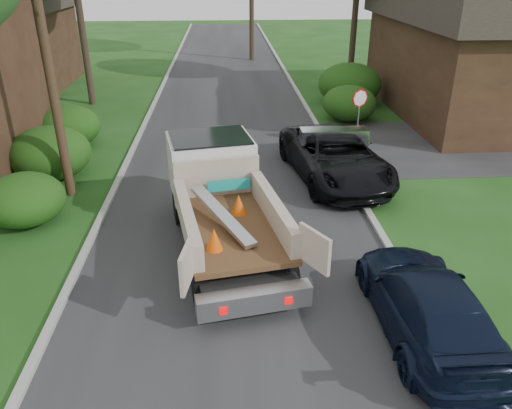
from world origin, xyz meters
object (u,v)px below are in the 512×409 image
object	(u,v)px
house_left_far	(4,35)
house_right	(493,49)
stop_sign	(359,106)
utility_pole	(43,33)
black_pickup	(335,156)
navy_suv	(427,303)
flatbed_truck	(218,190)

from	to	relation	value
house_left_far	house_right	xyz separation A→B (m)	(26.50, -8.00, 0.11)
stop_sign	utility_pole	size ratio (longest dim) A/B	0.25
black_pickup	navy_suv	xyz separation A→B (m)	(0.20, -8.30, -0.13)
utility_pole	navy_suv	world-z (taller)	utility_pole
house_right	stop_sign	bearing A→B (deg)	-147.34
house_left_far	black_pickup	world-z (taller)	house_left_far
house_right	flatbed_truck	distance (m)	18.13
stop_sign	house_right	size ratio (longest dim) A/B	0.19
house_right	black_pickup	bearing A→B (deg)	-138.90
utility_pole	house_left_far	distance (m)	18.93
stop_sign	navy_suv	xyz separation A→B (m)	(-1.40, -11.50, -1.07)
stop_sign	navy_suv	size ratio (longest dim) A/B	0.51
house_left_far	flatbed_truck	size ratio (longest dim) A/B	1.08
house_right	black_pickup	world-z (taller)	house_right
utility_pole	house_left_far	world-z (taller)	utility_pole
house_left_far	house_right	bearing A→B (deg)	-16.80
black_pickup	navy_suv	world-z (taller)	black_pickup
house_left_far	navy_suv	xyz separation A→B (m)	(17.30, -24.50, -2.34)
stop_sign	utility_pole	bearing A→B (deg)	-159.38
stop_sign	house_left_far	xyz separation A→B (m)	(-18.70, 13.00, 1.27)
stop_sign	house_left_far	size ratio (longest dim) A/B	0.33
house_left_far	house_right	size ratio (longest dim) A/B	0.58
stop_sign	utility_pole	world-z (taller)	utility_pole
black_pickup	house_left_far	bearing A→B (deg)	128.27
utility_pole	navy_suv	distance (m)	12.73
utility_pole	black_pickup	world-z (taller)	utility_pole
utility_pole	black_pickup	distance (m)	10.09
navy_suv	house_left_far	bearing A→B (deg)	-55.19
house_left_far	black_pickup	bearing A→B (deg)	-43.45
house_left_far	black_pickup	size ratio (longest dim) A/B	1.25
utility_pole	house_right	distance (m)	20.66
stop_sign	house_right	distance (m)	9.37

